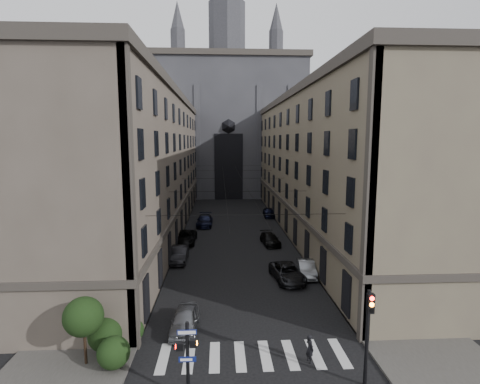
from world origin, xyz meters
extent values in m
cube|color=#383533|center=(-10.50, 36.00, 0.07)|extent=(7.00, 80.00, 0.15)
cube|color=#383533|center=(10.50, 36.00, 0.07)|extent=(7.00, 80.00, 0.15)
cube|color=beige|center=(0.00, 5.00, 0.01)|extent=(11.00, 3.20, 0.01)
cube|color=#4D443B|center=(-13.50, 36.00, 9.00)|extent=(13.00, 60.00, 18.00)
cube|color=#38332D|center=(-13.50, 36.00, 18.40)|extent=(13.60, 60.60, 0.90)
cube|color=#38332D|center=(-13.50, 36.00, 4.20)|extent=(13.40, 60.30, 0.50)
cube|color=brown|center=(13.50, 36.00, 9.00)|extent=(13.00, 60.00, 18.00)
cube|color=#38332D|center=(13.50, 36.00, 18.40)|extent=(13.60, 60.60, 0.90)
cube|color=#38332D|center=(13.50, 36.00, 4.20)|extent=(13.40, 60.30, 0.50)
cube|color=#2D2D33|center=(0.00, 75.00, 15.00)|extent=(34.00, 22.00, 30.00)
cube|color=#38332D|center=(0.00, 75.00, 30.50)|extent=(35.00, 23.00, 1.20)
cylinder|color=#2D2D33|center=(0.00, 75.00, 37.00)|extent=(8.40, 8.40, 14.00)
cone|color=#2D2D33|center=(-11.00, 72.00, 36.50)|extent=(3.20, 3.20, 13.00)
cone|color=#2D2D33|center=(11.00, 72.00, 36.50)|extent=(3.20, 3.20, 13.00)
cube|color=black|center=(0.00, 63.95, 7.00)|extent=(6.00, 0.30, 14.00)
cylinder|color=black|center=(-3.50, 1.50, 2.00)|extent=(0.18, 0.18, 4.00)
cube|color=orange|center=(-3.22, 1.50, 2.90)|extent=(0.34, 0.24, 0.38)
cube|color=#FF0C07|center=(-3.88, 1.60, 2.70)|extent=(0.34, 0.24, 0.38)
cube|color=navy|center=(-3.50, 1.37, 3.55)|extent=(0.95, 0.05, 0.24)
cube|color=navy|center=(-3.50, 1.37, 2.15)|extent=(0.85, 0.05, 0.27)
cylinder|color=black|center=(5.60, 2.00, 2.60)|extent=(0.20, 0.20, 5.20)
cube|color=black|center=(5.60, 1.78, 4.60)|extent=(0.34, 0.30, 1.00)
cylinder|color=#FF0C07|center=(5.60, 1.62, 4.92)|extent=(0.22, 0.05, 0.22)
cylinder|color=orange|center=(5.60, 1.62, 4.60)|extent=(0.22, 0.05, 0.22)
cylinder|color=black|center=(5.60, 1.62, 4.28)|extent=(0.22, 0.05, 0.22)
sphere|color=black|center=(-7.80, 4.00, 1.05)|extent=(1.80, 1.80, 1.80)
sphere|color=black|center=(-8.80, 5.80, 1.15)|extent=(2.00, 2.00, 2.00)
sphere|color=black|center=(-7.40, 6.80, 0.85)|extent=(1.40, 1.40, 1.40)
cylinder|color=black|center=(-9.50, 4.50, 1.35)|extent=(0.16, 0.16, 2.40)
sphere|color=black|center=(-9.50, 4.50, 2.95)|extent=(2.20, 2.20, 2.20)
cylinder|color=black|center=(0.00, 10.00, 7.50)|extent=(14.00, 0.03, 0.03)
cylinder|color=black|center=(0.00, 22.00, 7.50)|extent=(14.00, 0.03, 0.03)
cylinder|color=black|center=(0.00, 35.00, 7.50)|extent=(14.00, 0.03, 0.03)
cylinder|color=black|center=(0.00, 48.00, 7.50)|extent=(14.00, 0.03, 0.03)
cylinder|color=black|center=(0.00, 60.00, 7.50)|extent=(14.00, 0.03, 0.03)
cylinder|color=black|center=(-1.30, 36.00, 7.10)|extent=(0.03, 60.00, 0.03)
cylinder|color=black|center=(1.30, 36.00, 7.10)|extent=(0.03, 60.00, 0.03)
imported|color=slate|center=(-4.28, 8.20, 0.74)|extent=(1.96, 4.45, 1.49)
imported|color=black|center=(-6.20, 22.73, 0.79)|extent=(1.70, 4.83, 1.59)
imported|color=black|center=(-6.20, 29.71, 0.76)|extent=(2.70, 5.55, 1.52)
imported|color=black|center=(-4.20, 39.11, 0.80)|extent=(2.38, 5.59, 1.61)
imported|color=gray|center=(6.20, 17.90, 0.71)|extent=(1.85, 4.39, 1.41)
imported|color=black|center=(4.20, 16.78, 0.73)|extent=(3.05, 5.52, 1.46)
imported|color=black|center=(4.20, 28.59, 0.67)|extent=(2.38, 4.82, 1.35)
imported|color=black|center=(6.20, 45.07, 0.75)|extent=(1.89, 4.46, 1.51)
imported|color=black|center=(3.21, 4.19, 0.83)|extent=(0.59, 0.71, 1.67)
camera|label=1|loc=(-1.86, -15.54, 12.68)|focal=28.00mm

